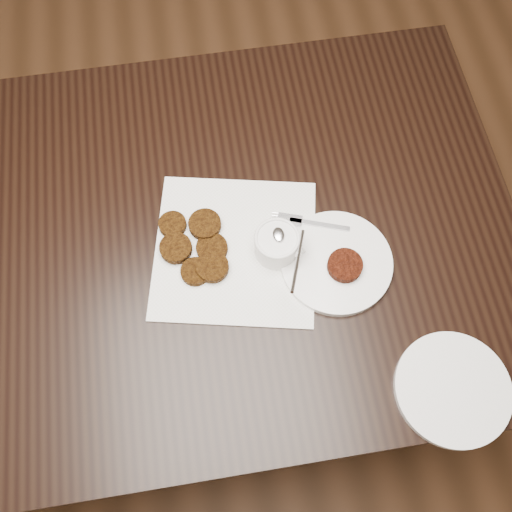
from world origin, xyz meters
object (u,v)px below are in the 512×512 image
at_px(table, 186,301).
at_px(sauce_ramekin, 277,237).
at_px(plate_with_patty, 337,261).
at_px(napkin, 235,249).
at_px(plate_empty, 453,389).

height_order(table, sauce_ramekin, sauce_ramekin).
relative_size(sauce_ramekin, plate_with_patty, 0.56).
xyz_separation_m(napkin, sauce_ramekin, (0.08, -0.02, 0.06)).
bearing_deg(plate_empty, plate_with_patty, 119.36).
distance_m(table, napkin, 0.40).
xyz_separation_m(table, napkin, (0.13, -0.04, 0.38)).
height_order(table, plate_empty, plate_empty).
distance_m(napkin, sauce_ramekin, 0.10).
xyz_separation_m(sauce_ramekin, plate_empty, (0.26, -0.31, -0.06)).
relative_size(plate_with_patty, plate_empty, 1.05).
relative_size(table, plate_empty, 6.90).
xyz_separation_m(table, plate_empty, (0.47, -0.37, 0.38)).
relative_size(sauce_ramekin, plate_empty, 0.58).
distance_m(napkin, plate_with_patty, 0.20).
distance_m(table, plate_empty, 0.71).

